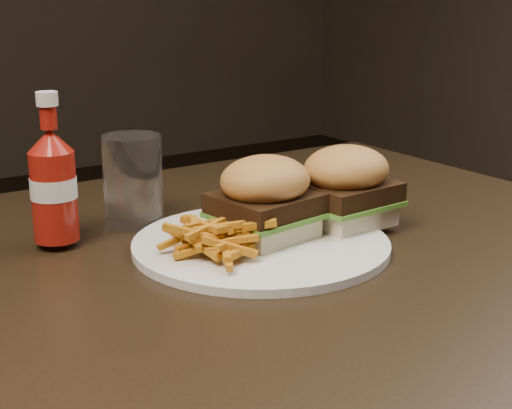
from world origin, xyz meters
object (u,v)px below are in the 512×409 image
plate (261,244)px  ketchup_bottle (54,196)px  dining_table (172,285)px  tumbler (133,181)px

plate → ketchup_bottle: size_ratio=2.86×
dining_table → ketchup_bottle: ketchup_bottle is taller
ketchup_bottle → tumbler: (0.11, 0.03, -0.01)m
ketchup_bottle → dining_table: bearing=-60.1°
plate → ketchup_bottle: (-0.19, 0.14, 0.06)m
ketchup_bottle → plate: bearing=-35.6°
dining_table → tumbler: 0.18m
tumbler → ketchup_bottle: bearing=-164.5°
plate → tumbler: 0.19m
plate → tumbler: size_ratio=2.55×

